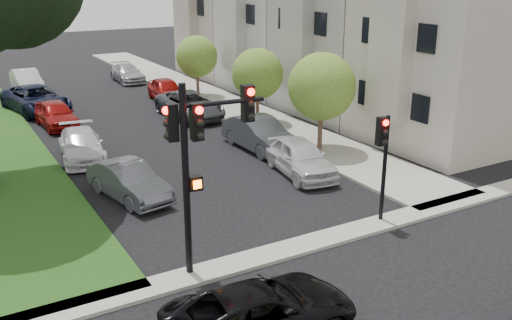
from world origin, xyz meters
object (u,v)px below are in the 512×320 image
small_tree_c (197,57)px  car_parked_2 (190,105)px  traffic_signal_secondary (383,150)px  car_parked_1 (260,134)px  small_tree_b (257,74)px  car_parked_5 (129,181)px  car_parked_4 (127,73)px  small_tree_a (322,87)px  car_parked_3 (166,90)px  car_parked_8 (36,99)px  car_parked_9 (27,81)px  car_parked_6 (81,145)px  car_parked_7 (56,114)px  traffic_signal_main (199,145)px  car_parked_0 (300,157)px

small_tree_c → car_parked_2: (-2.65, -4.71, -2.00)m
traffic_signal_secondary → car_parked_1: (0.68, 9.17, -1.85)m
small_tree_b → car_parked_5: size_ratio=1.01×
traffic_signal_secondary → car_parked_4: bearing=88.7°
traffic_signal_secondary → car_parked_4: (0.65, 29.09, -1.98)m
small_tree_a → small_tree_c: 13.82m
car_parked_1 → car_parked_3: (0.07, 12.17, -0.05)m
small_tree_b → car_parked_8: bearing=138.3°
car_parked_9 → car_parked_1: bearing=-70.9°
small_tree_a → car_parked_6: size_ratio=1.04×
small_tree_a → car_parked_7: (-9.85, 10.82, -2.41)m
small_tree_a → car_parked_1: small_tree_a is taller
car_parked_8 → car_parked_9: (0.53, 6.64, -0.03)m
small_tree_c → car_parked_7: bearing=-163.1°
small_tree_b → small_tree_c: (0.00, 7.95, -0.07)m
small_tree_b → car_parked_1: 5.20m
small_tree_c → car_parked_3: bearing=179.1°
small_tree_c → car_parked_7: 10.49m
traffic_signal_secondary → car_parked_3: bearing=88.0°
small_tree_c → car_parked_3: small_tree_c is taller
car_parked_6 → car_parked_7: car_parked_7 is taller
small_tree_b → car_parked_4: small_tree_b is taller
traffic_signal_main → car_parked_5: traffic_signal_main is taller
car_parked_3 → small_tree_b: bearing=-68.0°
traffic_signal_main → car_parked_9: size_ratio=1.20×
small_tree_a → small_tree_b: small_tree_a is taller
car_parked_2 → car_parked_3: bearing=82.3°
car_parked_4 → car_parked_7: bearing=-122.8°
small_tree_c → small_tree_a: bearing=-90.0°
small_tree_a → car_parked_2: 9.78m
car_parked_3 → car_parked_4: car_parked_3 is taller
car_parked_3 → car_parked_4: bearing=97.0°
car_parked_8 → small_tree_b: bearing=-53.5°
traffic_signal_main → car_parked_2: bearing=67.3°
car_parked_3 → car_parked_9: 10.67m
car_parked_4 → car_parked_6: bearing=-112.2°
car_parked_9 → car_parked_7: bearing=-92.3°
car_parked_3 → car_parked_9: size_ratio=0.93×
car_parked_3 → car_parked_9: (-7.38, 7.70, 0.03)m
car_parked_1 → car_parked_3: size_ratio=1.10×
car_parked_4 → traffic_signal_main: bearing=-101.9°
traffic_signal_main → car_parked_8: 22.57m
car_parked_0 → car_parked_4: size_ratio=0.99×
car_parked_0 → car_parked_3: bearing=97.8°
traffic_signal_secondary → car_parked_2: traffic_signal_secondary is taller
traffic_signal_main → car_parked_8: size_ratio=0.97×
traffic_signal_main → car_parked_9: 29.16m
car_parked_2 → car_parked_7: size_ratio=1.26×
small_tree_b → car_parked_9: (-9.63, 15.68, -2.05)m
car_parked_4 → car_parked_8: bearing=-137.4°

